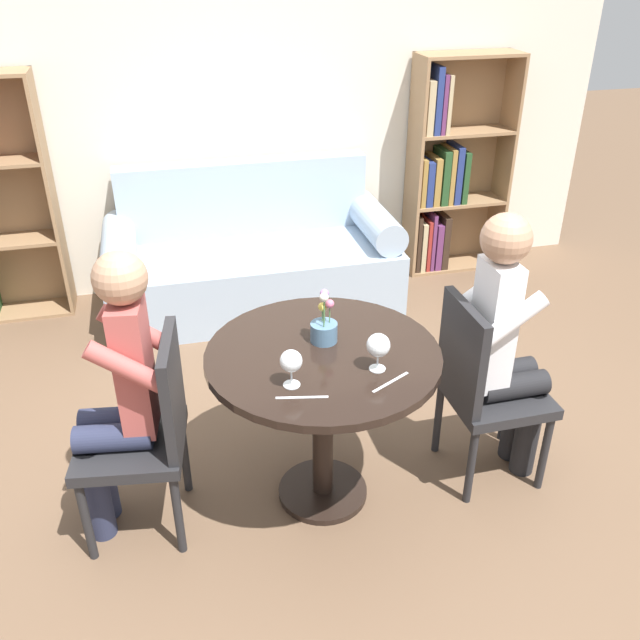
{
  "coord_description": "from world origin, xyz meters",
  "views": [
    {
      "loc": [
        -0.57,
        -2.22,
        2.2
      ],
      "look_at": [
        0.0,
        0.05,
        0.88
      ],
      "focal_mm": 38.0,
      "sensor_mm": 36.0,
      "label": 1
    }
  ],
  "objects_px": {
    "bookshelf_right": "(446,174)",
    "person_left": "(118,394)",
    "chair_left": "(147,429)",
    "couch": "(252,261)",
    "chair_right": "(482,384)",
    "person_right": "(506,345)",
    "flower_vase": "(324,327)",
    "wine_glass_right": "(378,346)",
    "wine_glass_left": "(291,362)"
  },
  "relations": [
    {
      "from": "couch",
      "to": "person_left",
      "type": "relative_size",
      "value": 1.51
    },
    {
      "from": "bookshelf_right",
      "to": "chair_left",
      "type": "relative_size",
      "value": 1.72
    },
    {
      "from": "chair_left",
      "to": "couch",
      "type": "bearing_deg",
      "value": 167.63
    },
    {
      "from": "wine_glass_right",
      "to": "flower_vase",
      "type": "distance_m",
      "value": 0.29
    },
    {
      "from": "person_left",
      "to": "chair_right",
      "type": "bearing_deg",
      "value": 96.14
    },
    {
      "from": "wine_glass_left",
      "to": "flower_vase",
      "type": "relative_size",
      "value": 0.63
    },
    {
      "from": "chair_left",
      "to": "flower_vase",
      "type": "relative_size",
      "value": 3.83
    },
    {
      "from": "wine_glass_left",
      "to": "flower_vase",
      "type": "distance_m",
      "value": 0.34
    },
    {
      "from": "person_right",
      "to": "flower_vase",
      "type": "xyz_separation_m",
      "value": [
        -0.78,
        0.1,
        0.14
      ]
    },
    {
      "from": "person_right",
      "to": "wine_glass_left",
      "type": "height_order",
      "value": "person_right"
    },
    {
      "from": "person_right",
      "to": "wine_glass_right",
      "type": "xyz_separation_m",
      "value": [
        -0.63,
        -0.15,
        0.18
      ]
    },
    {
      "from": "person_left",
      "to": "wine_glass_right",
      "type": "bearing_deg",
      "value": 86.4
    },
    {
      "from": "wine_glass_left",
      "to": "flower_vase",
      "type": "xyz_separation_m",
      "value": [
        0.19,
        0.28,
        -0.04
      ]
    },
    {
      "from": "chair_left",
      "to": "flower_vase",
      "type": "height_order",
      "value": "flower_vase"
    },
    {
      "from": "couch",
      "to": "chair_right",
      "type": "height_order",
      "value": "couch"
    },
    {
      "from": "bookshelf_right",
      "to": "chair_right",
      "type": "height_order",
      "value": "bookshelf_right"
    },
    {
      "from": "chair_left",
      "to": "person_left",
      "type": "bearing_deg",
      "value": -95.55
    },
    {
      "from": "chair_left",
      "to": "chair_right",
      "type": "bearing_deg",
      "value": 96.87
    },
    {
      "from": "chair_left",
      "to": "wine_glass_right",
      "type": "xyz_separation_m",
      "value": [
        0.89,
        -0.19,
        0.37
      ]
    },
    {
      "from": "chair_right",
      "to": "person_left",
      "type": "height_order",
      "value": "person_left"
    },
    {
      "from": "person_left",
      "to": "wine_glass_left",
      "type": "xyz_separation_m",
      "value": [
        0.64,
        -0.23,
        0.19
      ]
    },
    {
      "from": "bookshelf_right",
      "to": "chair_left",
      "type": "distance_m",
      "value": 3.09
    },
    {
      "from": "chair_left",
      "to": "flower_vase",
      "type": "distance_m",
      "value": 0.82
    },
    {
      "from": "bookshelf_right",
      "to": "person_right",
      "type": "distance_m",
      "value": 2.3
    },
    {
      "from": "person_right",
      "to": "flower_vase",
      "type": "distance_m",
      "value": 0.8
    },
    {
      "from": "chair_left",
      "to": "person_right",
      "type": "xyz_separation_m",
      "value": [
        1.52,
        -0.04,
        0.19
      ]
    },
    {
      "from": "chair_right",
      "to": "person_right",
      "type": "height_order",
      "value": "person_right"
    },
    {
      "from": "chair_left",
      "to": "bookshelf_right",
      "type": "bearing_deg",
      "value": 143.01
    },
    {
      "from": "couch",
      "to": "person_left",
      "type": "distance_m",
      "value": 2.08
    },
    {
      "from": "wine_glass_left",
      "to": "wine_glass_right",
      "type": "xyz_separation_m",
      "value": [
        0.34,
        0.03,
        0.0
      ]
    },
    {
      "from": "person_left",
      "to": "person_right",
      "type": "bearing_deg",
      "value": 96.3
    },
    {
      "from": "bookshelf_right",
      "to": "wine_glass_right",
      "type": "relative_size",
      "value": 10.06
    },
    {
      "from": "chair_left",
      "to": "person_right",
      "type": "distance_m",
      "value": 1.54
    },
    {
      "from": "couch",
      "to": "flower_vase",
      "type": "bearing_deg",
      "value": -89.21
    },
    {
      "from": "bookshelf_right",
      "to": "person_left",
      "type": "bearing_deg",
      "value": -136.73
    },
    {
      "from": "couch",
      "to": "flower_vase",
      "type": "distance_m",
      "value": 1.9
    },
    {
      "from": "chair_left",
      "to": "chair_right",
      "type": "distance_m",
      "value": 1.44
    },
    {
      "from": "chair_right",
      "to": "person_left",
      "type": "xyz_separation_m",
      "value": [
        -1.52,
        0.06,
        0.17
      ]
    },
    {
      "from": "wine_glass_right",
      "to": "flower_vase",
      "type": "height_order",
      "value": "flower_vase"
    },
    {
      "from": "person_left",
      "to": "flower_vase",
      "type": "height_order",
      "value": "person_left"
    },
    {
      "from": "couch",
      "to": "chair_left",
      "type": "relative_size",
      "value": 2.11
    },
    {
      "from": "chair_left",
      "to": "wine_glass_left",
      "type": "relative_size",
      "value": 6.06
    },
    {
      "from": "bookshelf_right",
      "to": "chair_left",
      "type": "xyz_separation_m",
      "value": [
        -2.19,
        -2.16,
        -0.23
      ]
    },
    {
      "from": "bookshelf_right",
      "to": "chair_left",
      "type": "bearing_deg",
      "value": -135.33
    },
    {
      "from": "person_right",
      "to": "wine_glass_left",
      "type": "distance_m",
      "value": 1.01
    },
    {
      "from": "wine_glass_left",
      "to": "chair_left",
      "type": "bearing_deg",
      "value": 159.04
    },
    {
      "from": "couch",
      "to": "bookshelf_right",
      "type": "xyz_separation_m",
      "value": [
        1.47,
        0.26,
        0.41
      ]
    },
    {
      "from": "bookshelf_right",
      "to": "person_left",
      "type": "relative_size",
      "value": 1.23
    },
    {
      "from": "chair_left",
      "to": "person_left",
      "type": "xyz_separation_m",
      "value": [
        -0.09,
        0.02,
        0.17
      ]
    },
    {
      "from": "bookshelf_right",
      "to": "person_right",
      "type": "height_order",
      "value": "bookshelf_right"
    }
  ]
}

